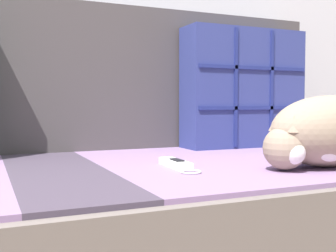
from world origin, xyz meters
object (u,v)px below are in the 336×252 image
at_px(couch, 99,232).
at_px(game_remote_far, 176,164).
at_px(sleeping_cat, 326,133).
at_px(throw_pillow_quilted, 243,88).

xyz_separation_m(couch, game_remote_far, (0.16, -0.12, 0.18)).
height_order(couch, game_remote_far, game_remote_far).
distance_m(sleeping_cat, game_remote_far, 0.38).
height_order(throw_pillow_quilted, game_remote_far, throw_pillow_quilted).
relative_size(couch, throw_pillow_quilted, 4.13).
height_order(couch, throw_pillow_quilted, throw_pillow_quilted).
xyz_separation_m(throw_pillow_quilted, sleeping_cat, (-0.09, -0.50, -0.13)).
distance_m(couch, game_remote_far, 0.27).
bearing_deg(couch, throw_pillow_quilted, 22.18).
bearing_deg(game_remote_far, sleeping_cat, -21.73).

